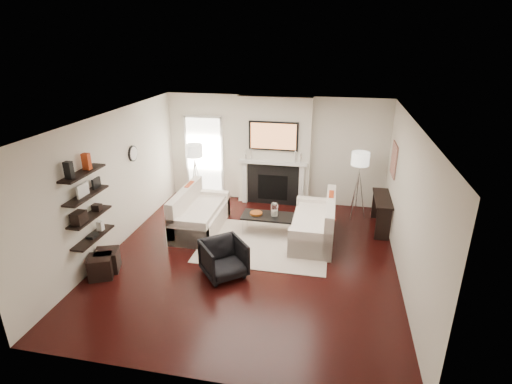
% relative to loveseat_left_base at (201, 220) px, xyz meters
% --- Properties ---
extents(room_envelope, '(6.00, 6.00, 6.00)m').
position_rel_loveseat_left_base_xyz_m(room_envelope, '(1.33, -1.02, 1.14)').
color(room_envelope, black).
rests_on(room_envelope, ground).
extents(chimney_breast, '(1.80, 0.25, 2.70)m').
position_rel_loveseat_left_base_xyz_m(chimney_breast, '(1.33, 1.86, 1.14)').
color(chimney_breast, silver).
rests_on(chimney_breast, floor).
extents(fireplace_surround, '(1.30, 0.02, 1.04)m').
position_rel_loveseat_left_base_xyz_m(fireplace_surround, '(1.33, 1.72, 0.31)').
color(fireplace_surround, black).
rests_on(fireplace_surround, floor).
extents(firebox, '(0.75, 0.02, 0.65)m').
position_rel_loveseat_left_base_xyz_m(firebox, '(1.33, 1.72, 0.24)').
color(firebox, black).
rests_on(firebox, floor).
extents(mantel_pilaster_l, '(0.12, 0.08, 1.10)m').
position_rel_loveseat_left_base_xyz_m(mantel_pilaster_l, '(0.61, 1.69, 0.34)').
color(mantel_pilaster_l, white).
rests_on(mantel_pilaster_l, floor).
extents(mantel_pilaster_r, '(0.12, 0.08, 1.10)m').
position_rel_loveseat_left_base_xyz_m(mantel_pilaster_r, '(2.05, 1.69, 0.34)').
color(mantel_pilaster_r, white).
rests_on(mantel_pilaster_r, floor).
extents(mantel_shelf, '(1.70, 0.18, 0.07)m').
position_rel_loveseat_left_base_xyz_m(mantel_shelf, '(1.33, 1.67, 0.91)').
color(mantel_shelf, white).
rests_on(mantel_shelf, chimney_breast).
extents(tv_body, '(1.20, 0.06, 0.70)m').
position_rel_loveseat_left_base_xyz_m(tv_body, '(1.33, 1.70, 1.57)').
color(tv_body, black).
rests_on(tv_body, chimney_breast).
extents(tv_screen, '(1.10, 0.00, 0.62)m').
position_rel_loveseat_left_base_xyz_m(tv_screen, '(1.33, 1.67, 1.57)').
color(tv_screen, '#BF723F').
rests_on(tv_screen, tv_body).
extents(candlestick_l_tall, '(0.04, 0.04, 0.30)m').
position_rel_loveseat_left_base_xyz_m(candlestick_l_tall, '(0.78, 1.68, 1.09)').
color(candlestick_l_tall, silver).
rests_on(candlestick_l_tall, mantel_shelf).
extents(candlestick_l_short, '(0.04, 0.04, 0.24)m').
position_rel_loveseat_left_base_xyz_m(candlestick_l_short, '(0.65, 1.68, 1.06)').
color(candlestick_l_short, silver).
rests_on(candlestick_l_short, mantel_shelf).
extents(candlestick_r_tall, '(0.04, 0.04, 0.30)m').
position_rel_loveseat_left_base_xyz_m(candlestick_r_tall, '(1.88, 1.68, 1.09)').
color(candlestick_r_tall, silver).
rests_on(candlestick_r_tall, mantel_shelf).
extents(candlestick_r_short, '(0.04, 0.04, 0.24)m').
position_rel_loveseat_left_base_xyz_m(candlestick_r_short, '(2.01, 1.68, 1.06)').
color(candlestick_r_short, silver).
rests_on(candlestick_r_short, mantel_shelf).
extents(hallway_panel, '(0.90, 0.02, 2.10)m').
position_rel_loveseat_left_base_xyz_m(hallway_panel, '(-0.52, 1.96, 0.84)').
color(hallway_panel, white).
rests_on(hallway_panel, floor).
extents(door_trim_l, '(0.06, 0.06, 2.16)m').
position_rel_loveseat_left_base_xyz_m(door_trim_l, '(-1.00, 1.94, 0.84)').
color(door_trim_l, white).
rests_on(door_trim_l, floor).
extents(door_trim_r, '(0.06, 0.06, 2.16)m').
position_rel_loveseat_left_base_xyz_m(door_trim_r, '(-0.04, 1.94, 0.84)').
color(door_trim_r, white).
rests_on(door_trim_r, floor).
extents(door_trim_top, '(1.02, 0.06, 0.06)m').
position_rel_loveseat_left_base_xyz_m(door_trim_top, '(-0.52, 1.94, 1.92)').
color(door_trim_top, white).
rests_on(door_trim_top, wall_back).
extents(rug, '(2.60, 2.00, 0.01)m').
position_rel_loveseat_left_base_xyz_m(rug, '(1.51, -0.42, -0.20)').
color(rug, beige).
rests_on(rug, floor).
extents(loveseat_left_base, '(0.85, 1.80, 0.42)m').
position_rel_loveseat_left_base_xyz_m(loveseat_left_base, '(0.00, 0.00, 0.00)').
color(loveseat_left_base, silver).
rests_on(loveseat_left_base, floor).
extents(loveseat_left_back, '(0.18, 1.80, 0.80)m').
position_rel_loveseat_left_base_xyz_m(loveseat_left_back, '(-0.33, 0.00, 0.32)').
color(loveseat_left_back, silver).
rests_on(loveseat_left_back, floor).
extents(loveseat_left_arm_n, '(0.85, 0.18, 0.60)m').
position_rel_loveseat_left_base_xyz_m(loveseat_left_arm_n, '(0.00, -0.81, 0.09)').
color(loveseat_left_arm_n, silver).
rests_on(loveseat_left_arm_n, floor).
extents(loveseat_left_arm_s, '(0.85, 0.18, 0.60)m').
position_rel_loveseat_left_base_xyz_m(loveseat_left_arm_s, '(0.00, 0.81, 0.09)').
color(loveseat_left_arm_s, silver).
rests_on(loveseat_left_arm_s, floor).
extents(loveseat_left_cushion, '(0.63, 1.44, 0.10)m').
position_rel_loveseat_left_base_xyz_m(loveseat_left_cushion, '(0.05, 0.00, 0.26)').
color(loveseat_left_cushion, silver).
rests_on(loveseat_left_cushion, loveseat_left_base).
extents(pillow_left_orange, '(0.10, 0.42, 0.42)m').
position_rel_loveseat_left_base_xyz_m(pillow_left_orange, '(-0.33, 0.30, 0.52)').
color(pillow_left_orange, '#B23915').
rests_on(pillow_left_orange, loveseat_left_cushion).
extents(pillow_left_charcoal, '(0.10, 0.40, 0.40)m').
position_rel_loveseat_left_base_xyz_m(pillow_left_charcoal, '(-0.33, -0.30, 0.51)').
color(pillow_left_charcoal, black).
rests_on(pillow_left_charcoal, loveseat_left_cushion).
extents(loveseat_right_base, '(0.85, 1.80, 0.42)m').
position_rel_loveseat_left_base_xyz_m(loveseat_right_base, '(2.46, 0.02, 0.00)').
color(loveseat_right_base, silver).
rests_on(loveseat_right_base, floor).
extents(loveseat_right_back, '(0.18, 1.80, 0.80)m').
position_rel_loveseat_left_base_xyz_m(loveseat_right_back, '(2.80, 0.02, 0.32)').
color(loveseat_right_back, silver).
rests_on(loveseat_right_back, floor).
extents(loveseat_right_arm_n, '(0.85, 0.18, 0.60)m').
position_rel_loveseat_left_base_xyz_m(loveseat_right_arm_n, '(2.46, -0.79, 0.09)').
color(loveseat_right_arm_n, silver).
rests_on(loveseat_right_arm_n, floor).
extents(loveseat_right_arm_s, '(0.85, 0.18, 0.60)m').
position_rel_loveseat_left_base_xyz_m(loveseat_right_arm_s, '(2.46, 0.83, 0.09)').
color(loveseat_right_arm_s, silver).
rests_on(loveseat_right_arm_s, floor).
extents(loveseat_right_cushion, '(0.63, 1.44, 0.10)m').
position_rel_loveseat_left_base_xyz_m(loveseat_right_cushion, '(2.41, 0.02, 0.26)').
color(loveseat_right_cushion, silver).
rests_on(loveseat_right_cushion, loveseat_right_base).
extents(pillow_right_orange, '(0.10, 0.42, 0.42)m').
position_rel_loveseat_left_base_xyz_m(pillow_right_orange, '(2.80, 0.32, 0.52)').
color(pillow_right_orange, '#B23915').
rests_on(pillow_right_orange, loveseat_right_cushion).
extents(pillow_right_charcoal, '(0.10, 0.40, 0.40)m').
position_rel_loveseat_left_base_xyz_m(pillow_right_charcoal, '(2.80, -0.28, 0.51)').
color(pillow_right_charcoal, black).
rests_on(pillow_right_charcoal, loveseat_right_cushion).
extents(coffee_table, '(1.10, 0.55, 0.04)m').
position_rel_loveseat_left_base_xyz_m(coffee_table, '(1.48, 0.11, 0.19)').
color(coffee_table, black).
rests_on(coffee_table, floor).
extents(coffee_leg_nw, '(0.02, 0.02, 0.38)m').
position_rel_loveseat_left_base_xyz_m(coffee_leg_nw, '(0.98, -0.11, -0.02)').
color(coffee_leg_nw, silver).
rests_on(coffee_leg_nw, floor).
extents(coffee_leg_ne, '(0.02, 0.02, 0.38)m').
position_rel_loveseat_left_base_xyz_m(coffee_leg_ne, '(1.98, -0.11, -0.02)').
color(coffee_leg_ne, silver).
rests_on(coffee_leg_ne, floor).
extents(coffee_leg_sw, '(0.02, 0.02, 0.38)m').
position_rel_loveseat_left_base_xyz_m(coffee_leg_sw, '(0.98, 0.33, -0.02)').
color(coffee_leg_sw, silver).
rests_on(coffee_leg_sw, floor).
extents(coffee_leg_se, '(0.02, 0.02, 0.38)m').
position_rel_loveseat_left_base_xyz_m(coffee_leg_se, '(1.98, 0.33, -0.02)').
color(coffee_leg_se, silver).
rests_on(coffee_leg_se, floor).
extents(hurricane_glass, '(0.16, 0.16, 0.28)m').
position_rel_loveseat_left_base_xyz_m(hurricane_glass, '(1.63, 0.11, 0.35)').
color(hurricane_glass, white).
rests_on(hurricane_glass, coffee_table).
extents(hurricane_candle, '(0.09, 0.09, 0.14)m').
position_rel_loveseat_left_base_xyz_m(hurricane_candle, '(1.63, 0.11, 0.29)').
color(hurricane_candle, white).
rests_on(hurricane_candle, coffee_table).
extents(copper_bowl, '(0.27, 0.27, 0.04)m').
position_rel_loveseat_left_base_xyz_m(copper_bowl, '(1.23, 0.11, 0.24)').
color(copper_bowl, '#AD561C').
rests_on(copper_bowl, coffee_table).
extents(armchair, '(0.97, 0.96, 0.73)m').
position_rel_loveseat_left_base_xyz_m(armchair, '(1.00, -1.67, 0.15)').
color(armchair, black).
rests_on(armchair, floor).
extents(lamp_left_post, '(0.02, 0.02, 1.20)m').
position_rel_loveseat_left_base_xyz_m(lamp_left_post, '(-0.52, 1.21, 0.39)').
color(lamp_left_post, silver).
rests_on(lamp_left_post, floor).
extents(lamp_left_shade, '(0.40, 0.40, 0.30)m').
position_rel_loveseat_left_base_xyz_m(lamp_left_shade, '(-0.52, 1.21, 1.24)').
color(lamp_left_shade, white).
rests_on(lamp_left_shade, lamp_left_post).
extents(lamp_left_leg_a, '(0.25, 0.02, 1.23)m').
position_rel_loveseat_left_base_xyz_m(lamp_left_leg_a, '(-0.41, 1.21, 0.39)').
color(lamp_left_leg_a, silver).
rests_on(lamp_left_leg_a, floor).
extents(lamp_left_leg_b, '(0.14, 0.22, 1.23)m').
position_rel_loveseat_left_base_xyz_m(lamp_left_leg_b, '(-0.57, 1.31, 0.39)').
color(lamp_left_leg_b, silver).
rests_on(lamp_left_leg_b, floor).
extents(lamp_left_leg_c, '(0.14, 0.22, 1.23)m').
position_rel_loveseat_left_base_xyz_m(lamp_left_leg_c, '(-0.57, 1.12, 0.39)').
color(lamp_left_leg_c, silver).
rests_on(lamp_left_leg_c, floor).
extents(lamp_right_post, '(0.02, 0.02, 1.20)m').
position_rel_loveseat_left_base_xyz_m(lamp_right_post, '(3.38, 1.30, 0.39)').
color(lamp_right_post, silver).
rests_on(lamp_right_post, floor).
extents(lamp_right_shade, '(0.40, 0.40, 0.30)m').
position_rel_loveseat_left_base_xyz_m(lamp_right_shade, '(3.38, 1.30, 1.24)').
color(lamp_right_shade, white).
rests_on(lamp_right_shade, lamp_right_post).
extents(lamp_right_leg_a, '(0.25, 0.02, 1.23)m').
position_rel_loveseat_left_base_xyz_m(lamp_right_leg_a, '(3.49, 1.30, 0.39)').
color(lamp_right_leg_a, silver).
rests_on(lamp_right_leg_a, floor).
extents(lamp_right_leg_b, '(0.14, 0.22, 1.23)m').
position_rel_loveseat_left_base_xyz_m(lamp_right_leg_b, '(3.33, 1.40, 0.39)').
color(lamp_right_leg_b, silver).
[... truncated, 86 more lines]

